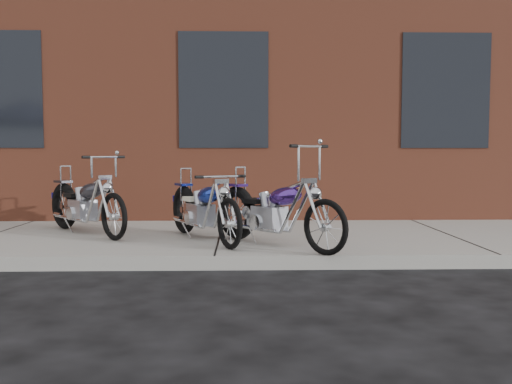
{
  "coord_description": "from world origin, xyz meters",
  "views": [
    {
      "loc": [
        0.29,
        -5.54,
        1.2
      ],
      "look_at": [
        0.45,
        0.8,
        0.76
      ],
      "focal_mm": 38.0,
      "sensor_mm": 36.0,
      "label": 1
    }
  ],
  "objects": [
    {
      "name": "building_brick",
      "position": [
        0.0,
        8.0,
        4.0
      ],
      "size": [
        22.0,
        10.0,
        8.0
      ],
      "primitive_type": "cube",
      "color": "brown",
      "rests_on": "ground"
    },
    {
      "name": "chopper_third",
      "position": [
        -1.78,
        1.62,
        0.52
      ],
      "size": [
        1.43,
        1.58,
        1.03
      ],
      "rotation": [
        0.0,
        0.0,
        -0.84
      ],
      "color": "black",
      "rests_on": "sidewalk"
    },
    {
      "name": "chopper_purple",
      "position": [
        0.65,
        0.6,
        0.52
      ],
      "size": [
        1.41,
        1.63,
        1.15
      ],
      "rotation": [
        0.0,
        0.0,
        -0.86
      ],
      "color": "black",
      "rests_on": "sidewalk"
    },
    {
      "name": "ground",
      "position": [
        0.0,
        0.0,
        0.0
      ],
      "size": [
        120.0,
        120.0,
        0.0
      ],
      "primitive_type": "plane",
      "color": "black",
      "rests_on": "ground"
    },
    {
      "name": "chopper_blue",
      "position": [
        -0.19,
        1.07,
        0.51
      ],
      "size": [
        0.99,
        1.81,
        0.86
      ],
      "rotation": [
        0.0,
        0.0,
        -1.1
      ],
      "color": "black",
      "rests_on": "sidewalk"
    },
    {
      "name": "sidewalk",
      "position": [
        0.0,
        1.5,
        0.07
      ],
      "size": [
        22.0,
        3.0,
        0.15
      ],
      "primitive_type": "cube",
      "color": "#A49D8D",
      "rests_on": "ground"
    }
  ]
}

